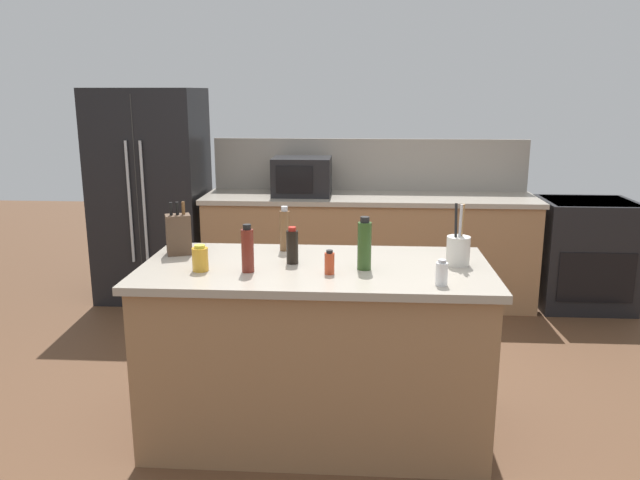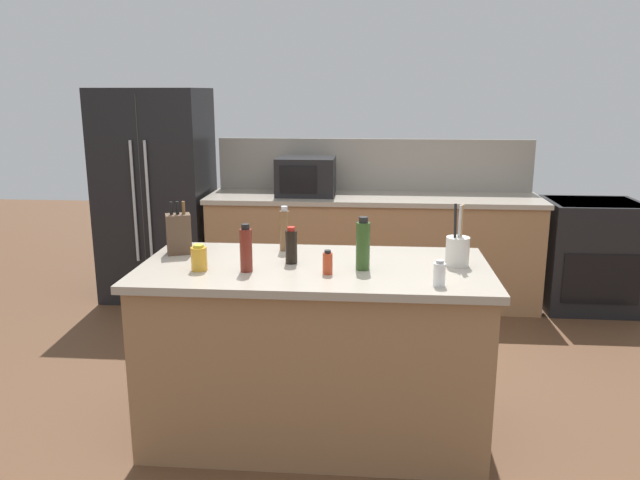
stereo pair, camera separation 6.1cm
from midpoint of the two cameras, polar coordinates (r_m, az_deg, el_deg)
name	(u,v)px [view 1 (the left image)]	position (r m, az deg, el deg)	size (l,w,h in m)	color
ground_plane	(316,430)	(3.58, -0.90, -16.97)	(14.00, 14.00, 0.00)	brown
back_counter_run	(368,249)	(5.44, 4.12, -0.83)	(2.83, 0.66, 0.94)	#936B47
wall_backsplash	(369,165)	(5.63, 4.22, 6.88)	(2.79, 0.03, 0.46)	gray
kitchen_island	(316,350)	(3.36, -0.93, -10.02)	(1.80, 0.87, 0.94)	#936B47
refrigerator	(152,195)	(5.71, -15.42, 3.99)	(0.91, 0.75, 1.84)	black
range_oven	(584,253)	(5.76, 22.72, -1.11)	(0.76, 0.65, 0.92)	black
microwave	(302,176)	(5.35, -2.00, 5.82)	(0.49, 0.39, 0.32)	black
knife_block	(178,234)	(3.49, -13.30, 0.54)	(0.16, 0.14, 0.29)	#4C3828
utensil_crock	(458,249)	(3.26, 11.99, -0.85)	(0.12, 0.12, 0.32)	beige
spice_jar_paprika	(329,263)	(3.04, 0.29, -2.10)	(0.05, 0.05, 0.12)	#B73D1E
olive_oil_bottle	(364,245)	(3.11, 3.52, -0.44)	(0.07, 0.07, 0.27)	#2D4C1E
honey_jar	(200,259)	(3.15, -11.45, -1.69)	(0.08, 0.08, 0.13)	gold
vinegar_bottle	(248,250)	(3.09, -7.21, -0.88)	(0.06, 0.06, 0.24)	maroon
pepper_grinder	(285,230)	(3.48, -3.76, 0.93)	(0.06, 0.06, 0.25)	brown
soy_sauce_bottle	(292,246)	(3.22, -3.09, -0.58)	(0.06, 0.06, 0.19)	black
salt_shaker	(442,273)	(2.91, 10.47, -3.01)	(0.06, 0.06, 0.12)	silver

